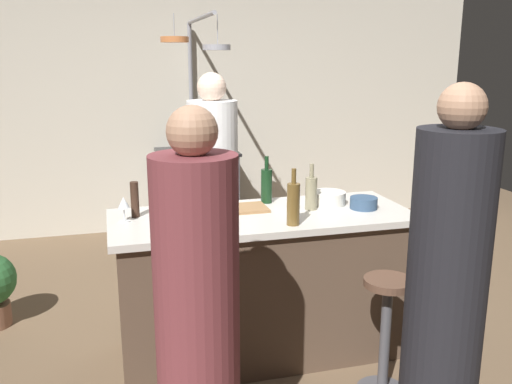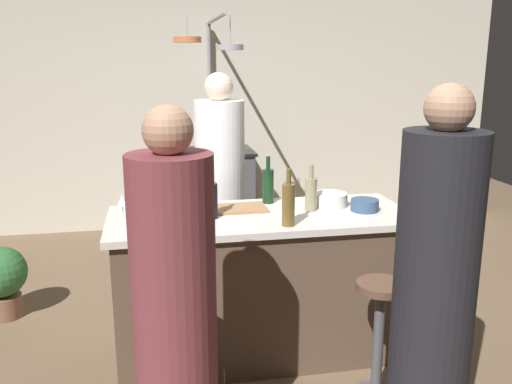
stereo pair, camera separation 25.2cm
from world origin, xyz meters
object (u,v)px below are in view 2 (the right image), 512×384
Objects in this scene: wine_bottle_dark at (211,200)px; wine_glass_near_right_guest at (158,197)px; guest_left at (175,319)px; mixing_bowl_wooden at (169,221)px; pepper_mill at (134,197)px; wine_bottle_red at (268,185)px; wine_glass_by_chef at (122,201)px; bar_stool_left at (179,356)px; wine_bottle_amber at (288,204)px; stove_range at (214,192)px; potted_plant at (1,278)px; chef at (220,199)px; guest_right at (434,292)px; mixing_bowl_ceramic at (330,199)px; bar_stool_right at (378,336)px; cutting_board at (240,208)px; wine_bottle_white at (311,193)px; mixing_bowl_blue at (365,205)px; wine_glass_near_left_guest at (186,200)px.

wine_bottle_dark reaches higher than wine_glass_near_right_guest.
guest_left is 7.67× the size of mixing_bowl_wooden.
wine_bottle_red is at bearing 7.69° from pepper_mill.
wine_glass_by_chef reaches higher than mixing_bowl_wooden.
wine_glass_by_chef is (-0.27, 0.68, 0.63)m from bar_stool_left.
wine_bottle_amber is 1.50× the size of mixing_bowl_wooden.
mixing_bowl_wooden reaches higher than stove_range.
mixing_bowl_wooden is (0.01, 0.85, 0.17)m from guest_left.
chef is at bearing 0.60° from potted_plant.
potted_plant is 1.78× the size of wine_bottle_dark.
wine_bottle_red is (-0.49, 1.26, 0.22)m from guest_right.
wine_bottle_red is 0.40m from mixing_bowl_ceramic.
wine_glass_by_chef is (-1.31, 0.68, 0.63)m from bar_stool_right.
cutting_board is 0.44m from wine_bottle_white.
cutting_board is at bearing -1.66° from pepper_mill.
wine_bottle_amber is 1.90× the size of mixing_bowl_blue.
chef reaches higher than stove_range.
wine_bottle_red reaches higher than mixing_bowl_wooden.
wine_bottle_amber reaches higher than potted_plant.
wine_glass_by_chef is 0.33m from mixing_bowl_wooden.
bar_stool_right is 2.25× the size of wine_bottle_red.
mixing_bowl_ceramic is (0.57, -0.02, 0.03)m from cutting_board.
wine_glass_near_right_guest is (-0.30, 0.14, -0.01)m from wine_bottle_dark.
pepper_mill is at bearing 148.64° from bar_stool_right.
wine_bottle_amber is 0.50m from wine_bottle_red.
wine_bottle_amber is (-0.48, 0.76, 0.23)m from guest_right.
wine_bottle_amber reaches higher than mixing_bowl_ceramic.
mixing_bowl_ceramic is (0.91, 0.10, -0.06)m from wine_glass_near_left_guest.
bar_stool_right is at bearing -33.51° from wine_glass_near_right_guest.
mixing_bowl_ceramic is at bearing -78.81° from stove_range.
wine_glass_near_left_guest is 0.87× the size of mixing_bowl_blue.
stove_range is at bearing 72.37° from pepper_mill.
wine_bottle_amber reaches higher than mixing_bowl_wooden.
wine_bottle_dark reaches higher than wine_glass_near_left_guest.
chef is at bearing 114.18° from bar_stool_right.
guest_right reaches higher than cutting_board.
chef is at bearing 79.49° from wine_bottle_dark.
wine_glass_by_chef is 0.21m from wine_glass_near_right_guest.
guest_right is at bearing -43.52° from wine_glass_near_right_guest.
pepper_mill is 0.74× the size of wine_bottle_white.
stove_range is 4.24× the size of pepper_mill.
wine_glass_by_chef is at bearing -164.21° from wine_glass_near_right_guest.
wine_bottle_red is 2.07× the size of wine_glass_near_left_guest.
stove_range is 2.78× the size of wine_bottle_amber.
pepper_mill is 1.44× the size of wine_glass_near_right_guest.
cutting_board is 0.37m from wine_glass_near_left_guest.
bar_stool_left is at bearing -75.19° from pepper_mill.
wine_bottle_amber is (0.10, -2.70, 0.58)m from stove_range.
stove_range is 4.11× the size of mixing_bowl_ceramic.
pepper_mill is 0.93m from wine_bottle_amber.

